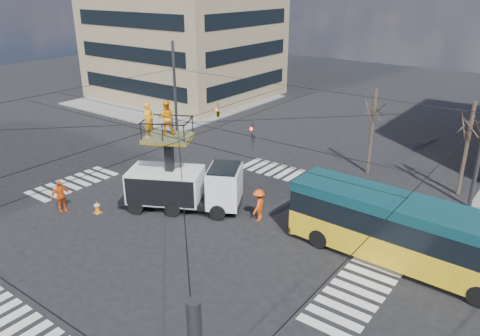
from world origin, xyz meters
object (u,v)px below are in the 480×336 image
object	(u,v)px
utility_truck	(183,175)
worker_ground	(61,196)
flagger	(259,205)
traffic_cone	(97,207)
city_bus	(410,233)

from	to	relation	value
utility_truck	worker_ground	xyz separation A→B (m)	(-5.40, -4.63, -1.11)
utility_truck	worker_ground	distance (m)	7.20
flagger	worker_ground	bearing A→B (deg)	-70.34
worker_ground	utility_truck	bearing A→B (deg)	-34.99
traffic_cone	flagger	bearing A→B (deg)	31.43
utility_truck	worker_ground	size ratio (longest dim) A/B	3.72
flagger	utility_truck	bearing A→B (deg)	-84.68
city_bus	traffic_cone	distance (m)	17.03
city_bus	traffic_cone	world-z (taller)	city_bus
city_bus	flagger	size ratio (longest dim) A/B	6.21
city_bus	traffic_cone	xyz separation A→B (m)	(-16.10, -5.38, -1.34)
utility_truck	worker_ground	bearing A→B (deg)	-167.58
worker_ground	flagger	size ratio (longest dim) A/B	1.04
traffic_cone	flagger	distance (m)	9.37
worker_ground	city_bus	bearing A→B (deg)	-55.70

